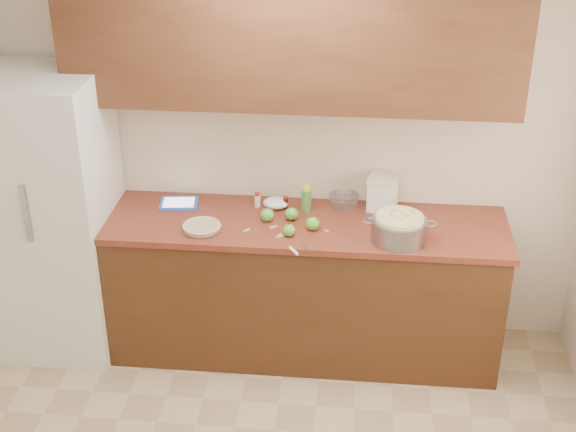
# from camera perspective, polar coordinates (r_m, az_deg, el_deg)

# --- Properties ---
(room_shell) EXTENTS (3.60, 3.60, 3.60)m
(room_shell) POSITION_cam_1_polar(r_m,az_deg,el_deg) (3.36, -2.53, -6.34)
(room_shell) COLOR tan
(room_shell) RESTS_ON ground
(counter_run) EXTENTS (2.64, 0.68, 0.92)m
(counter_run) POSITION_cam_1_polar(r_m,az_deg,el_deg) (5.05, -0.02, -4.96)
(counter_run) COLOR #482614
(counter_run) RESTS_ON ground
(upper_cabinets) EXTENTS (2.60, 0.34, 0.70)m
(upper_cabinets) POSITION_cam_1_polar(r_m,az_deg,el_deg) (4.58, 0.17, 12.03)
(upper_cabinets) COLOR #57301A
(upper_cabinets) RESTS_ON room_shell
(fridge) EXTENTS (0.70, 0.70, 1.80)m
(fridge) POSITION_cam_1_polar(r_m,az_deg,el_deg) (5.13, -16.29, 0.02)
(fridge) COLOR silver
(fridge) RESTS_ON ground
(pie) EXTENTS (0.23, 0.23, 0.04)m
(pie) POSITION_cam_1_polar(r_m,az_deg,el_deg) (4.73, -6.15, -0.79)
(pie) COLOR silver
(pie) RESTS_ON counter_run
(colander) EXTENTS (0.42, 0.32, 0.16)m
(colander) POSITION_cam_1_polar(r_m,az_deg,el_deg) (4.62, 7.90, -0.90)
(colander) COLOR gray
(colander) RESTS_ON counter_run
(flour_canister) EXTENTS (0.21, 0.21, 0.22)m
(flour_canister) POSITION_cam_1_polar(r_m,az_deg,el_deg) (4.95, 6.75, 1.64)
(flour_canister) COLOR white
(flour_canister) RESTS_ON counter_run
(tablet) EXTENTS (0.25, 0.20, 0.02)m
(tablet) POSITION_cam_1_polar(r_m,az_deg,el_deg) (5.06, -7.77, 0.90)
(tablet) COLOR blue
(tablet) RESTS_ON counter_run
(paring_knife) EXTENTS (0.12, 0.16, 0.02)m
(paring_knife) POSITION_cam_1_polar(r_m,az_deg,el_deg) (4.50, 0.52, -2.44)
(paring_knife) COLOR gray
(paring_knife) RESTS_ON counter_run
(lemon_bottle) EXTENTS (0.06, 0.06, 0.17)m
(lemon_bottle) POSITION_cam_1_polar(r_m,az_deg,el_deg) (4.90, 1.31, 1.23)
(lemon_bottle) COLOR #4C8C38
(lemon_bottle) RESTS_ON counter_run
(cinnamon_shaker) EXTENTS (0.04, 0.04, 0.10)m
(cinnamon_shaker) POSITION_cam_1_polar(r_m,az_deg,el_deg) (4.97, -2.19, 1.15)
(cinnamon_shaker) COLOR beige
(cinnamon_shaker) RESTS_ON counter_run
(vanilla_bottle) EXTENTS (0.03, 0.03, 0.09)m
(vanilla_bottle) POSITION_cam_1_polar(r_m,az_deg,el_deg) (4.95, -0.16, 0.97)
(vanilla_bottle) COLOR black
(vanilla_bottle) RESTS_ON counter_run
(mixing_bowl) EXTENTS (0.19, 0.19, 0.07)m
(mixing_bowl) POSITION_cam_1_polar(r_m,az_deg,el_deg) (5.00, 3.99, 1.17)
(mixing_bowl) COLOR silver
(mixing_bowl) RESTS_ON counter_run
(paper_towel) EXTENTS (0.16, 0.13, 0.07)m
(paper_towel) POSITION_cam_1_polar(r_m,az_deg,el_deg) (4.96, -0.88, 0.93)
(paper_towel) COLOR white
(paper_towel) RESTS_ON counter_run
(apple_left) EXTENTS (0.08, 0.08, 0.09)m
(apple_left) POSITION_cam_1_polar(r_m,az_deg,el_deg) (4.80, -1.49, 0.08)
(apple_left) COLOR #55AA30
(apple_left) RESTS_ON counter_run
(apple_center) EXTENTS (0.08, 0.08, 0.09)m
(apple_center) POSITION_cam_1_polar(r_m,az_deg,el_deg) (4.81, 0.25, 0.15)
(apple_center) COLOR #55AA30
(apple_center) RESTS_ON counter_run
(apple_front) EXTENTS (0.07, 0.07, 0.09)m
(apple_front) POSITION_cam_1_polar(r_m,az_deg,el_deg) (4.64, 0.07, -1.02)
(apple_front) COLOR #55AA30
(apple_front) RESTS_ON counter_run
(apple_extra) EXTENTS (0.08, 0.08, 0.09)m
(apple_extra) POSITION_cam_1_polar(r_m,az_deg,el_deg) (4.71, 1.77, -0.53)
(apple_extra) COLOR #55AA30
(apple_extra) RESTS_ON counter_run
(peel_a) EXTENTS (0.05, 0.04, 0.00)m
(peel_a) POSITION_cam_1_polar(r_m,az_deg,el_deg) (4.75, -1.04, -0.78)
(peel_a) COLOR #8DC660
(peel_a) RESTS_ON counter_run
(peel_b) EXTENTS (0.04, 0.05, 0.00)m
(peel_b) POSITION_cam_1_polar(r_m,az_deg,el_deg) (4.65, -0.64, -1.41)
(peel_b) COLOR #8DC660
(peel_b) RESTS_ON counter_run
(peel_c) EXTENTS (0.04, 0.05, 0.00)m
(peel_c) POSITION_cam_1_polar(r_m,az_deg,el_deg) (4.72, -2.95, -1.01)
(peel_c) COLOR #8DC660
(peel_c) RESTS_ON counter_run
(peel_d) EXTENTS (0.03, 0.03, 0.00)m
(peel_d) POSITION_cam_1_polar(r_m,az_deg,el_deg) (4.65, -0.43, -1.43)
(peel_d) COLOR #8DC660
(peel_d) RESTS_ON counter_run
(peel_e) EXTENTS (0.03, 0.03, 0.00)m
(peel_e) POSITION_cam_1_polar(r_m,az_deg,el_deg) (4.71, -0.07, -1.00)
(peel_e) COLOR #8DC660
(peel_e) RESTS_ON counter_run
(peel_f) EXTENTS (0.03, 0.03, 0.00)m
(peel_f) POSITION_cam_1_polar(r_m,az_deg,el_deg) (4.71, 2.77, -1.05)
(peel_f) COLOR #8DC660
(peel_f) RESTS_ON counter_run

